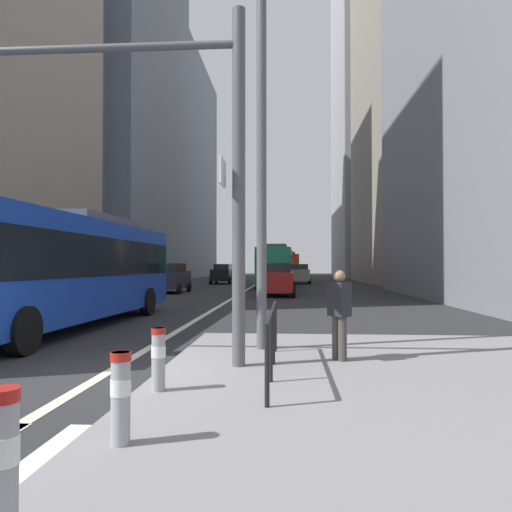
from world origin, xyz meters
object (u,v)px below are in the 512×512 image
at_px(city_bus_red_receding, 276,265).
at_px(bollard_left, 121,393).
at_px(car_receding_near, 300,274).
at_px(car_receding_far, 278,279).
at_px(car_oncoming_mid, 171,278).
at_px(traffic_signal_gantry, 107,130).
at_px(pedestrian_waiting, 339,311).
at_px(bollard_right, 158,356).
at_px(city_bus_red_distant, 287,265).
at_px(street_lamp_post, 262,94).
at_px(city_bus_blue_oncoming, 64,265).
at_px(car_oncoming_far, 223,274).
at_px(bollard_front, 2,460).

xyz_separation_m(city_bus_red_receding, bollard_left, (-0.60, -34.17, -1.21)).
height_order(car_receding_near, car_receding_far, same).
xyz_separation_m(car_oncoming_mid, traffic_signal_gantry, (4.68, -23.35, 3.15)).
relative_size(city_bus_red_receding, pedestrian_waiting, 7.03).
relative_size(traffic_signal_gantry, bollard_right, 8.00).
xyz_separation_m(city_bus_red_receding, pedestrian_waiting, (1.87, -30.04, -0.81)).
relative_size(city_bus_red_distant, bollard_right, 13.25).
bearing_deg(pedestrian_waiting, city_bus_red_receding, 93.56).
distance_m(car_receding_far, pedestrian_waiting, 19.95).
height_order(car_oncoming_mid, street_lamp_post, street_lamp_post).
relative_size(city_bus_red_distant, traffic_signal_gantry, 1.66).
distance_m(car_receding_near, bollard_right, 41.71).
distance_m(car_oncoming_mid, street_lamp_post, 23.26).
xyz_separation_m(city_bus_red_receding, car_receding_far, (0.38, -10.15, -0.85)).
height_order(city_bus_red_distant, bollard_left, city_bus_red_distant).
height_order(city_bus_blue_oncoming, traffic_signal_gantry, traffic_signal_gantry).
bearing_deg(traffic_signal_gantry, street_lamp_post, 33.13).
relative_size(city_bus_red_receding, traffic_signal_gantry, 1.67).
bearing_deg(traffic_signal_gantry, bollard_left, -66.78).
distance_m(car_oncoming_far, pedestrian_waiting, 38.98).
bearing_deg(car_oncoming_mid, bollard_left, -77.02).
xyz_separation_m(bollard_front, bollard_right, (-0.05, 3.58, -0.06)).
relative_size(car_receding_near, bollard_right, 5.26).
relative_size(city_bus_blue_oncoming, car_receding_far, 2.76).
bearing_deg(car_receding_far, bollard_right, -92.96).
bearing_deg(car_receding_far, pedestrian_waiting, -85.73).
height_order(traffic_signal_gantry, bollard_front, traffic_signal_gantry).
distance_m(city_bus_red_receding, city_bus_red_distant, 20.93).
height_order(city_bus_blue_oncoming, car_oncoming_far, city_bus_blue_oncoming).
xyz_separation_m(city_bus_blue_oncoming, bollard_front, (4.74, -10.56, -1.16)).
bearing_deg(bollard_right, car_oncoming_far, 96.62).
bearing_deg(street_lamp_post, city_bus_red_receding, 90.86).
height_order(city_bus_red_receding, city_bus_red_distant, same).
bearing_deg(pedestrian_waiting, car_oncoming_far, 100.84).
distance_m(car_oncoming_far, bollard_front, 44.34).
relative_size(car_receding_far, pedestrian_waiting, 2.80).
bearing_deg(bollard_left, city_bus_blue_oncoming, 118.64).
distance_m(city_bus_red_distant, bollard_left, 55.11).
bearing_deg(city_bus_red_receding, car_oncoming_mid, -132.98).
height_order(city_bus_red_receding, car_receding_far, city_bus_red_receding).
xyz_separation_m(city_bus_red_receding, traffic_signal_gantry, (-2.11, -30.64, 2.30)).
height_order(bollard_left, pedestrian_waiting, pedestrian_waiting).
height_order(car_oncoming_far, pedestrian_waiting, car_oncoming_far).
xyz_separation_m(bollard_front, bollard_left, (0.11, 1.67, -0.05)).
bearing_deg(car_receding_far, car_oncoming_mid, 158.29).
xyz_separation_m(traffic_signal_gantry, bollard_front, (1.40, -5.20, -3.46)).
bearing_deg(city_bus_red_receding, city_bus_blue_oncoming, -102.17).
xyz_separation_m(bollard_right, pedestrian_waiting, (2.63, 2.22, 0.41)).
height_order(bollard_front, bollard_left, bollard_front).
height_order(traffic_signal_gantry, pedestrian_waiting, traffic_signal_gantry).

